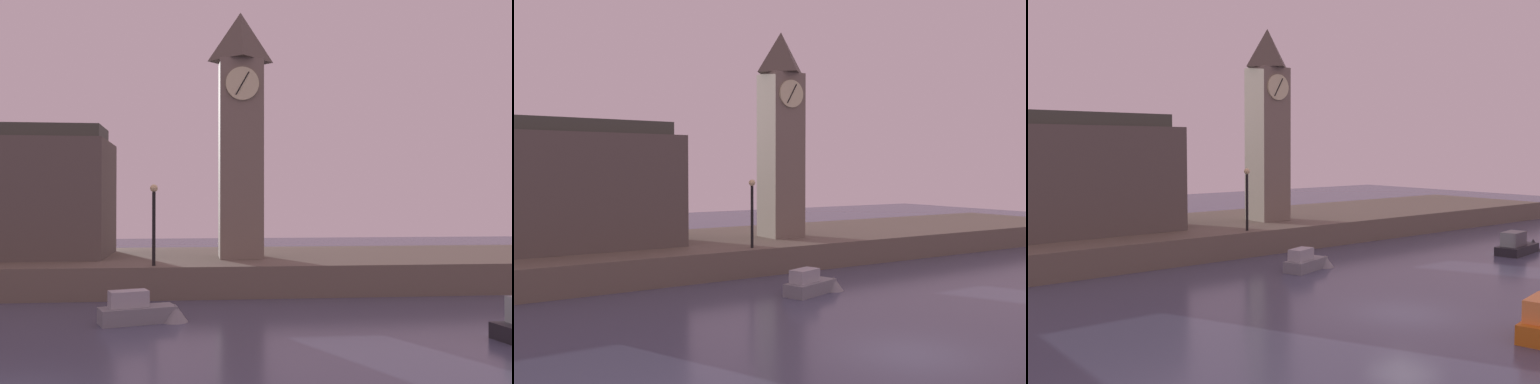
# 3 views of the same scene
# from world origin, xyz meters

# --- Properties ---
(far_embankment) EXTENTS (70.00, 12.00, 1.50)m
(far_embankment) POSITION_xyz_m (0.00, 20.00, 0.75)
(far_embankment) COLOR #6B6051
(far_embankment) RESTS_ON ground
(clock_tower) EXTENTS (2.49, 2.53, 13.08)m
(clock_tower) POSITION_xyz_m (7.16, 18.52, 8.27)
(clock_tower) COLOR slate
(clock_tower) RESTS_ON far_embankment
(streetlamp) EXTENTS (0.36, 0.36, 3.78)m
(streetlamp) POSITION_xyz_m (2.83, 14.82, 3.87)
(streetlamp) COLOR black
(streetlamp) RESTS_ON far_embankment
(boat_cruiser_grey) EXTENTS (3.51, 1.93, 1.22)m
(boat_cruiser_grey) POSITION_xyz_m (2.83, 9.05, 0.43)
(boat_cruiser_grey) COLOR gray
(boat_cruiser_grey) RESTS_ON ground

